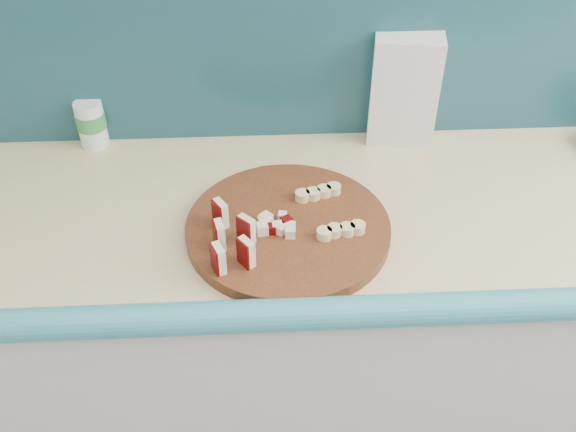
# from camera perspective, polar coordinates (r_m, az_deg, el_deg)

# --- Properties ---
(kitchen_counter) EXTENTS (2.20, 0.63, 0.91)m
(kitchen_counter) POSITION_cam_1_polar(r_m,az_deg,el_deg) (1.68, 4.28, -11.11)
(kitchen_counter) COLOR beige
(kitchen_counter) RESTS_ON ground
(backsplash) EXTENTS (2.20, 0.02, 0.50)m
(backsplash) POSITION_cam_1_polar(r_m,az_deg,el_deg) (1.47, 4.39, 15.80)
(backsplash) COLOR teal
(backsplash) RESTS_ON kitchen_counter
(cutting_board) EXTENTS (0.50, 0.50, 0.03)m
(cutting_board) POSITION_cam_1_polar(r_m,az_deg,el_deg) (1.27, 0.00, -1.13)
(cutting_board) COLOR #481E0F
(cutting_board) RESTS_ON kitchen_counter
(apple_wedges) EXTENTS (0.08, 0.16, 0.06)m
(apple_wedges) POSITION_cam_1_polar(r_m,az_deg,el_deg) (1.20, -5.21, -1.90)
(apple_wedges) COLOR beige
(apple_wedges) RESTS_ON cutting_board
(apple_chunks) EXTENTS (0.06, 0.07, 0.02)m
(apple_chunks) POSITION_cam_1_polar(r_m,az_deg,el_deg) (1.25, -1.14, -0.59)
(apple_chunks) COLOR beige
(apple_chunks) RESTS_ON cutting_board
(banana_slices) EXTENTS (0.13, 0.17, 0.02)m
(banana_slices) POSITION_cam_1_polar(r_m,az_deg,el_deg) (1.28, 3.69, 0.44)
(banana_slices) COLOR #DAC585
(banana_slices) RESTS_ON cutting_board
(flour_bag) EXTENTS (0.17, 0.13, 0.26)m
(flour_bag) POSITION_cam_1_polar(r_m,az_deg,el_deg) (1.53, 10.26, 11.17)
(flour_bag) COLOR silver
(flour_bag) RESTS_ON kitchen_counter
(canister) EXTENTS (0.07, 0.07, 0.11)m
(canister) POSITION_cam_1_polar(r_m,az_deg,el_deg) (1.58, -17.09, 7.92)
(canister) COLOR silver
(canister) RESTS_ON kitchen_counter
(banana_peel) EXTENTS (0.20, 0.16, 0.01)m
(banana_peel) POSITION_cam_1_polar(r_m,az_deg,el_deg) (1.39, -2.01, 2.43)
(banana_peel) COLOR #B39B22
(banana_peel) RESTS_ON kitchen_counter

